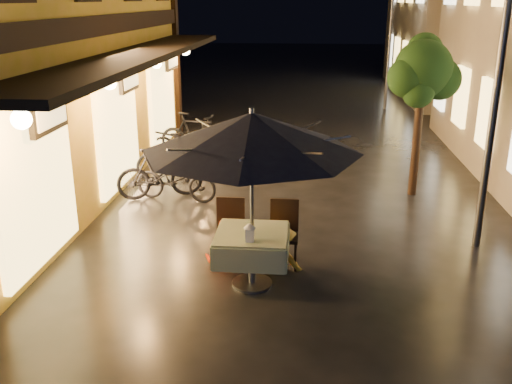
# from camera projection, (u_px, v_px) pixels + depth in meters

# --- Properties ---
(ground) EXTENTS (90.00, 90.00, 0.00)m
(ground) POSITION_uv_depth(u_px,v_px,m) (283.00, 299.00, 7.50)
(ground) COLOR black
(ground) RESTS_ON ground
(east_building_far) EXTENTS (7.30, 10.30, 7.30)m
(east_building_far) POSITION_uv_depth(u_px,v_px,m) (494.00, 1.00, 22.64)
(east_building_far) COLOR tan
(east_building_far) RESTS_ON ground
(street_tree) EXTENTS (1.43, 1.20, 3.15)m
(street_tree) POSITION_uv_depth(u_px,v_px,m) (424.00, 73.00, 10.76)
(street_tree) COLOR black
(street_tree) RESTS_ON ground
(streetlamp_near) EXTENTS (0.36, 0.36, 4.23)m
(streetlamp_near) POSITION_uv_depth(u_px,v_px,m) (501.00, 60.00, 8.18)
(streetlamp_near) COLOR #59595E
(streetlamp_near) RESTS_ON ground
(streetlamp_far) EXTENTS (0.36, 0.36, 4.23)m
(streetlamp_far) POSITION_uv_depth(u_px,v_px,m) (391.00, 24.00, 19.50)
(streetlamp_far) COLOR #59595E
(streetlamp_far) RESTS_ON ground
(cafe_table) EXTENTS (0.99, 0.99, 0.78)m
(cafe_table) POSITION_uv_depth(u_px,v_px,m) (252.00, 246.00, 7.71)
(cafe_table) COLOR #59595E
(cafe_table) RESTS_ON ground
(patio_umbrella) EXTENTS (2.85, 2.85, 2.46)m
(patio_umbrella) POSITION_uv_depth(u_px,v_px,m) (252.00, 133.00, 7.20)
(patio_umbrella) COLOR #59595E
(patio_umbrella) RESTS_ON ground
(cafe_chair_left) EXTENTS (0.42, 0.42, 0.97)m
(cafe_chair_left) POSITION_uv_depth(u_px,v_px,m) (230.00, 227.00, 8.45)
(cafe_chair_left) COLOR black
(cafe_chair_left) RESTS_ON ground
(cafe_chair_right) EXTENTS (0.42, 0.42, 0.97)m
(cafe_chair_right) POSITION_uv_depth(u_px,v_px,m) (284.00, 229.00, 8.38)
(cafe_chair_right) COLOR black
(cafe_chair_right) RESTS_ON ground
(table_lantern) EXTENTS (0.16, 0.16, 0.25)m
(table_lantern) POSITION_uv_depth(u_px,v_px,m) (250.00, 231.00, 7.33)
(table_lantern) COLOR white
(table_lantern) RESTS_ON cafe_table
(person_orange) EXTENTS (0.80, 0.68, 1.42)m
(person_orange) POSITION_uv_depth(u_px,v_px,m) (226.00, 220.00, 8.25)
(person_orange) COLOR #E92E01
(person_orange) RESTS_ON ground
(person_yellow) EXTENTS (0.94, 0.58, 1.40)m
(person_yellow) POSITION_uv_depth(u_px,v_px,m) (278.00, 224.00, 8.14)
(person_yellow) COLOR gold
(person_yellow) RESTS_ON ground
(bicycle_0) EXTENTS (1.72, 0.84, 0.86)m
(bicycle_0) POSITION_uv_depth(u_px,v_px,m) (176.00, 179.00, 11.06)
(bicycle_0) COLOR black
(bicycle_0) RESTS_ON ground
(bicycle_1) EXTENTS (1.75, 1.09, 1.02)m
(bicycle_1) POSITION_uv_depth(u_px,v_px,m) (160.00, 173.00, 11.17)
(bicycle_1) COLOR black
(bicycle_1) RESTS_ON ground
(bicycle_2) EXTENTS (1.98, 1.20, 0.98)m
(bicycle_2) POSITION_uv_depth(u_px,v_px,m) (179.00, 157.00, 12.37)
(bicycle_2) COLOR black
(bicycle_2) RESTS_ON ground
(bicycle_3) EXTENTS (1.92, 0.90, 1.11)m
(bicycle_3) POSITION_uv_depth(u_px,v_px,m) (195.00, 135.00, 14.06)
(bicycle_3) COLOR black
(bicycle_3) RESTS_ON ground
(bicycle_4) EXTENTS (1.76, 0.99, 0.88)m
(bicycle_4) POSITION_uv_depth(u_px,v_px,m) (185.00, 141.00, 14.02)
(bicycle_4) COLOR black
(bicycle_4) RESTS_ON ground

